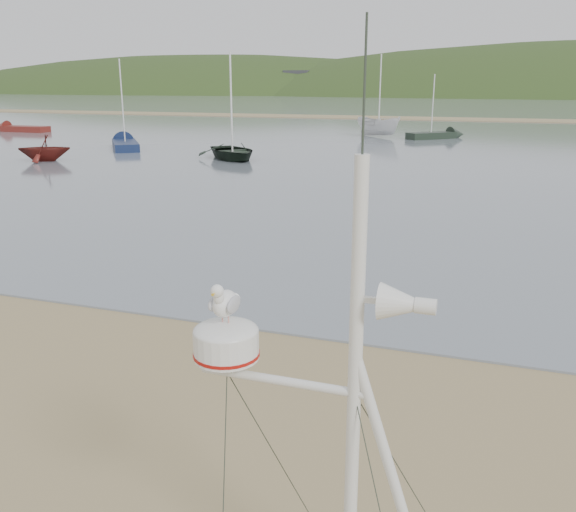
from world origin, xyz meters
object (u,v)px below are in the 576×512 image
(boat_dark, at_px, (232,120))
(dinghy_red_far, at_px, (13,129))
(boat_white, at_px, (379,109))
(sailboat_blue_near, at_px, (124,143))
(boat_red, at_px, (43,136))
(sailboat_dark_mid, at_px, (443,135))

(boat_dark, height_order, dinghy_red_far, boat_dark)
(boat_white, relative_size, sailboat_blue_near, 0.71)
(sailboat_blue_near, bearing_deg, boat_dark, -21.91)
(boat_dark, xyz_separation_m, boat_white, (4.88, 17.44, -0.04))
(boat_red, relative_size, sailboat_dark_mid, 0.53)
(sailboat_blue_near, bearing_deg, boat_white, 42.82)
(boat_dark, bearing_deg, sailboat_blue_near, 113.95)
(boat_red, distance_m, dinghy_red_far, 23.72)
(dinghy_red_far, bearing_deg, boat_red, -43.43)
(sailboat_dark_mid, distance_m, sailboat_blue_near, 23.99)
(dinghy_red_far, xyz_separation_m, sailboat_dark_mid, (36.61, 5.45, 0.01))
(dinghy_red_far, distance_m, sailboat_dark_mid, 37.01)
(boat_dark, xyz_separation_m, boat_red, (-9.49, -4.05, -0.83))
(sailboat_blue_near, bearing_deg, dinghy_red_far, 153.86)
(sailboat_blue_near, bearing_deg, sailboat_dark_mid, 35.07)
(boat_dark, relative_size, sailboat_dark_mid, 0.85)
(dinghy_red_far, bearing_deg, boat_white, 9.35)
(dinghy_red_far, bearing_deg, sailboat_blue_near, -26.14)
(boat_white, height_order, dinghy_red_far, boat_white)
(dinghy_red_far, height_order, sailboat_blue_near, sailboat_blue_near)
(boat_red, relative_size, sailboat_blue_near, 0.45)
(boat_dark, relative_size, boat_white, 1.02)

